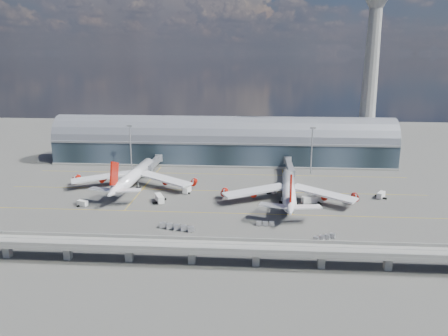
# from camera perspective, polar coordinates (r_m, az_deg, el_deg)

# --- Properties ---
(ground) EXTENTS (500.00, 500.00, 0.00)m
(ground) POSITION_cam_1_polar(r_m,az_deg,el_deg) (190.85, -1.86, -4.80)
(ground) COLOR #474744
(ground) RESTS_ON ground
(taxi_lines) EXTENTS (200.00, 80.12, 0.01)m
(taxi_lines) POSITION_cam_1_polar(r_m,az_deg,el_deg) (211.71, -1.25, -2.81)
(taxi_lines) COLOR gold
(taxi_lines) RESTS_ON ground
(terminal) EXTENTS (200.00, 30.00, 28.00)m
(terminal) POSITION_cam_1_polar(r_m,az_deg,el_deg) (262.86, -0.14, 3.21)
(terminal) COLOR #1C282F
(terminal) RESTS_ON ground
(control_tower) EXTENTS (19.00, 19.00, 103.00)m
(control_tower) POSITION_cam_1_polar(r_m,az_deg,el_deg) (270.41, 18.58, 11.40)
(control_tower) COLOR gray
(control_tower) RESTS_ON ground
(guideway) EXTENTS (220.00, 8.50, 7.20)m
(guideway) POSITION_cam_1_polar(r_m,az_deg,el_deg) (138.27, -4.24, -10.32)
(guideway) COLOR gray
(guideway) RESTS_ON ground
(floodlight_mast_left) EXTENTS (3.00, 0.70, 25.70)m
(floodlight_mast_left) POSITION_cam_1_polar(r_m,az_deg,el_deg) (248.93, -12.11, 2.77)
(floodlight_mast_left) COLOR gray
(floodlight_mast_left) RESTS_ON ground
(floodlight_mast_right) EXTENTS (3.00, 0.70, 25.70)m
(floodlight_mast_right) POSITION_cam_1_polar(r_m,az_deg,el_deg) (241.23, 11.39, 2.43)
(floodlight_mast_right) COLOR gray
(floodlight_mast_right) RESTS_ON ground
(airliner_left) EXTENTS (62.67, 65.83, 20.07)m
(airliner_left) POSITION_cam_1_polar(r_m,az_deg,el_deg) (217.24, -11.81, -1.09)
(airliner_left) COLOR white
(airliner_left) RESTS_ON ground
(airliner_right) EXTENTS (60.65, 63.39, 20.11)m
(airliner_right) POSITION_cam_1_polar(r_m,az_deg,el_deg) (194.09, 8.46, -3.00)
(airliner_right) COLOR white
(airliner_right) RESTS_ON ground
(jet_bridge_left) EXTENTS (4.40, 28.00, 7.25)m
(jet_bridge_left) POSITION_cam_1_polar(r_m,az_deg,el_deg) (245.58, -9.06, 0.73)
(jet_bridge_left) COLOR gray
(jet_bridge_left) RESTS_ON ground
(jet_bridge_right) EXTENTS (4.40, 32.00, 7.25)m
(jet_bridge_right) POSITION_cam_1_polar(r_m,az_deg,el_deg) (238.19, 8.53, 0.31)
(jet_bridge_right) COLOR gray
(jet_bridge_right) RESTS_ON ground
(service_truck_0) EXTENTS (5.79, 8.39, 3.33)m
(service_truck_0) POSITION_cam_1_polar(r_m,az_deg,el_deg) (195.38, -8.43, -3.96)
(service_truck_0) COLOR silver
(service_truck_0) RESTS_ON ground
(service_truck_1) EXTENTS (4.96, 3.50, 2.63)m
(service_truck_1) POSITION_cam_1_polar(r_m,az_deg,el_deg) (197.90, -18.00, -4.42)
(service_truck_1) COLOR silver
(service_truck_1) RESTS_ON ground
(service_truck_2) EXTENTS (9.54, 5.39, 3.33)m
(service_truck_2) POSITION_cam_1_polar(r_m,az_deg,el_deg) (195.83, 11.45, -4.05)
(service_truck_2) COLOR silver
(service_truck_2) RESTS_ON ground
(service_truck_3) EXTENTS (4.97, 6.06, 2.79)m
(service_truck_3) POSITION_cam_1_polar(r_m,az_deg,el_deg) (211.28, 19.82, -3.34)
(service_truck_3) COLOR silver
(service_truck_3) RESTS_ON ground
(service_truck_4) EXTENTS (3.60, 5.69, 3.05)m
(service_truck_4) POSITION_cam_1_polar(r_m,az_deg,el_deg) (206.71, -4.85, -2.85)
(service_truck_4) COLOR silver
(service_truck_4) RESTS_ON ground
(service_truck_5) EXTENTS (5.00, 5.19, 2.52)m
(service_truck_5) POSITION_cam_1_polar(r_m,az_deg,el_deg) (206.96, 6.23, -2.94)
(service_truck_5) COLOR silver
(service_truck_5) RESTS_ON ground
(cargo_train_0) EXTENTS (7.15, 1.68, 1.59)m
(cargo_train_0) POSITION_cam_1_polar(r_m,az_deg,el_deg) (168.63, 5.42, -7.25)
(cargo_train_0) COLOR gray
(cargo_train_0) RESTS_ON ground
(cargo_train_1) EXTENTS (14.26, 5.77, 1.90)m
(cargo_train_1) POSITION_cam_1_polar(r_m,az_deg,el_deg) (165.05, -6.20, -7.71)
(cargo_train_1) COLOR gray
(cargo_train_1) RESTS_ON ground
(cargo_train_2) EXTENTS (8.72, 5.50, 1.52)m
(cargo_train_2) POSITION_cam_1_polar(r_m,az_deg,el_deg) (160.23, 12.97, -8.81)
(cargo_train_2) COLOR gray
(cargo_train_2) RESTS_ON ground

